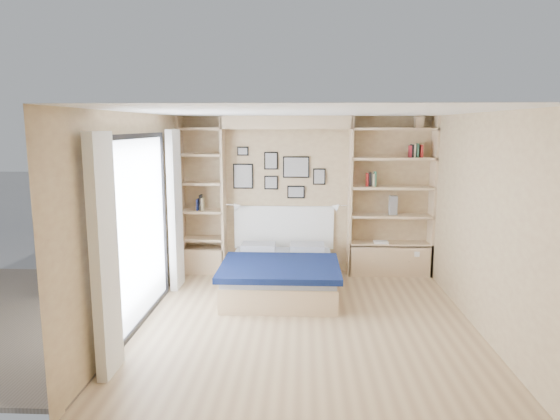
{
  "coord_description": "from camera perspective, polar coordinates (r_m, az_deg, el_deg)",
  "views": [
    {
      "loc": [
        -0.04,
        -5.71,
        2.34
      ],
      "look_at": [
        -0.35,
        0.9,
        1.23
      ],
      "focal_mm": 32.0,
      "sensor_mm": 36.0,
      "label": 1
    }
  ],
  "objects": [
    {
      "name": "ground",
      "position": [
        6.18,
        2.91,
        -12.75
      ],
      "size": [
        4.5,
        4.5,
        0.0
      ],
      "primitive_type": "plane",
      "color": "tan",
      "rests_on": "ground"
    },
    {
      "name": "deck_chair",
      "position": [
        7.77,
        -22.77,
        -6.1
      ],
      "size": [
        0.47,
        0.75,
        0.73
      ],
      "rotation": [
        0.0,
        0.0,
        -0.05
      ],
      "color": "tan",
      "rests_on": "ground"
    },
    {
      "name": "photo_gallery",
      "position": [
        7.98,
        -0.32,
        4.25
      ],
      "size": [
        1.48,
        0.02,
        0.82
      ],
      "color": "black",
      "rests_on": "ground"
    },
    {
      "name": "reading_lamps",
      "position": [
        7.82,
        0.71,
        0.42
      ],
      "size": [
        1.92,
        0.12,
        0.15
      ],
      "color": "silver",
      "rests_on": "ground"
    },
    {
      "name": "deck",
      "position": [
        7.13,
        -28.04,
        -10.8
      ],
      "size": [
        3.2,
        4.0,
        0.05
      ],
      "primitive_type": "cube",
      "color": "#6E6051",
      "rests_on": "ground"
    },
    {
      "name": "shelf_decor",
      "position": [
        7.89,
        10.86,
        4.58
      ],
      "size": [
        3.55,
        0.23,
        2.03
      ],
      "color": "#A51E1E",
      "rests_on": "ground"
    },
    {
      "name": "bed",
      "position": [
        7.18,
        0.11,
        -7.26
      ],
      "size": [
        1.61,
        2.08,
        1.07
      ],
      "color": "tan",
      "rests_on": "ground"
    },
    {
      "name": "room_shell",
      "position": [
        7.35,
        -0.08,
        -0.35
      ],
      "size": [
        4.5,
        4.5,
        4.5
      ],
      "color": "#CCB381",
      "rests_on": "ground"
    }
  ]
}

